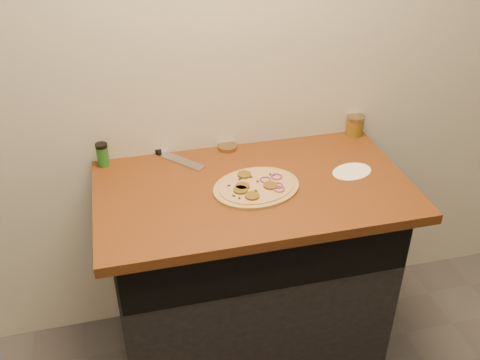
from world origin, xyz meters
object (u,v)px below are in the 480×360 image
object	(u,v)px
pizza	(256,187)
salsa_jar	(355,125)
chefs_knife	(163,153)
spice_shaker	(103,155)

from	to	relation	value
pizza	salsa_jar	size ratio (longest dim) A/B	4.50
chefs_knife	salsa_jar	distance (m)	0.86
salsa_jar	spice_shaker	bearing A→B (deg)	-179.30
pizza	spice_shaker	bearing A→B (deg)	150.34
spice_shaker	chefs_knife	bearing A→B (deg)	7.01
chefs_knife	spice_shaker	size ratio (longest dim) A/B	3.00
salsa_jar	spice_shaker	size ratio (longest dim) A/B	0.91
pizza	salsa_jar	distance (m)	0.64
chefs_knife	salsa_jar	bearing A→B (deg)	-1.09
pizza	chefs_knife	world-z (taller)	pizza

